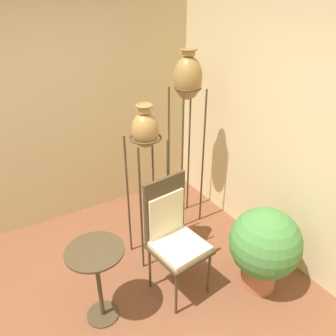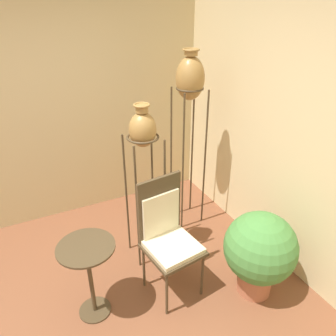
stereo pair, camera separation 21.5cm
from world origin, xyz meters
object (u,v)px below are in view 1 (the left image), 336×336
Objects in this scene: vase_stand_medium at (145,137)px; potted_plant at (264,246)px; side_table at (97,270)px; vase_stand_tall at (188,83)px; chair at (173,232)px.

vase_stand_medium reaches higher than potted_plant.
vase_stand_medium reaches higher than side_table.
vase_stand_tall is 1.80× the size of chair.
chair is at bearing 147.52° from potted_plant.
side_table is (-0.70, 0.01, -0.09)m from chair.
chair is (-0.68, -0.83, -1.04)m from vase_stand_tall.
side_table is 1.45m from potted_plant.
vase_stand_medium is 0.86m from chair.
vase_stand_tall reaches higher than potted_plant.
vase_stand_medium is 1.97× the size of potted_plant.
side_table is at bearing 162.31° from potted_plant.
side_table is (-0.70, -0.47, -0.81)m from vase_stand_medium.
vase_stand_tall is 2.74× the size of side_table.
vase_stand_tall reaches higher than vase_stand_medium.
potted_plant is (0.68, -0.91, -0.86)m from vase_stand_medium.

